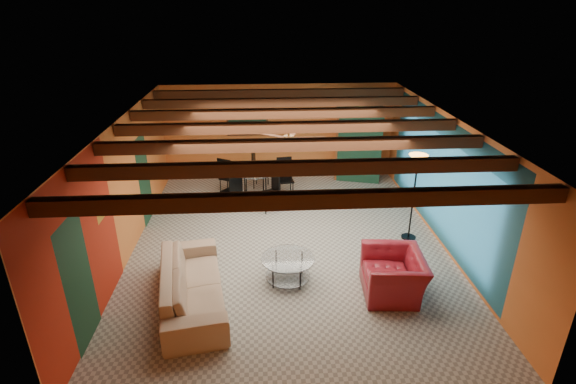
{
  "coord_description": "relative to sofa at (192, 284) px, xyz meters",
  "views": [
    {
      "loc": [
        -0.53,
        -8.06,
        4.79
      ],
      "look_at": [
        0.0,
        0.2,
        1.15
      ],
      "focal_mm": 27.29,
      "sensor_mm": 36.0,
      "label": 1
    }
  ],
  "objects": [
    {
      "name": "room",
      "position": [
        1.75,
        1.92,
        1.99
      ],
      "size": [
        6.52,
        8.01,
        2.71
      ],
      "color": "gray",
      "rests_on": "ground"
    },
    {
      "name": "sofa",
      "position": [
        0.0,
        0.0,
        0.0
      ],
      "size": [
        1.4,
        2.66,
        0.74
      ],
      "primitive_type": "imported",
      "rotation": [
        0.0,
        0.0,
        1.74
      ],
      "color": "#987C62",
      "rests_on": "ground"
    },
    {
      "name": "armchair",
      "position": [
        3.48,
        0.06,
        0.01
      ],
      "size": [
        1.1,
        1.23,
        0.75
      ],
      "primitive_type": "imported",
      "rotation": [
        0.0,
        0.0,
        -1.65
      ],
      "color": "maroon",
      "rests_on": "ground"
    },
    {
      "name": "coffee_table",
      "position": [
        1.66,
        0.53,
        -0.12
      ],
      "size": [
        1.12,
        1.12,
        0.5
      ],
      "primitive_type": null,
      "rotation": [
        0.0,
        0.0,
        -0.15
      ],
      "color": "silver",
      "rests_on": "ground"
    },
    {
      "name": "dining_table",
      "position": [
        1.04,
        4.26,
        0.15
      ],
      "size": [
        2.23,
        2.23,
        1.04
      ],
      "primitive_type": null,
      "rotation": [
        0.0,
        0.0,
        0.12
      ],
      "color": "white",
      "rests_on": "ground"
    },
    {
      "name": "armoire",
      "position": [
        3.95,
        5.51,
        0.66
      ],
      "size": [
        1.28,
        0.87,
        2.05
      ],
      "primitive_type": "cube",
      "rotation": [
        0.0,
        0.0,
        -0.28
      ],
      "color": "brown",
      "rests_on": "ground"
    },
    {
      "name": "floor_lamp",
      "position": [
        4.4,
        1.97,
        0.59
      ],
      "size": [
        0.42,
        0.42,
        1.93
      ],
      "primitive_type": null,
      "rotation": [
        0.0,
        0.0,
        0.08
      ],
      "color": "black",
      "rests_on": "ground"
    },
    {
      "name": "ceiling_fan",
      "position": [
        1.75,
        1.81,
        1.99
      ],
      "size": [
        1.5,
        1.5,
        0.44
      ],
      "primitive_type": null,
      "color": "#472614",
      "rests_on": "ceiling"
    },
    {
      "name": "painting",
      "position": [
        0.85,
        5.77,
        1.28
      ],
      "size": [
        1.05,
        0.03,
        0.65
      ],
      "primitive_type": "cube",
      "color": "black",
      "rests_on": "wall_back"
    },
    {
      "name": "potted_plant",
      "position": [
        3.95,
        5.51,
        1.91
      ],
      "size": [
        0.48,
        0.44,
        0.46
      ],
      "primitive_type": "imported",
      "rotation": [
        0.0,
        0.0,
        0.22
      ],
      "color": "#26661E",
      "rests_on": "armoire"
    },
    {
      "name": "vase",
      "position": [
        1.04,
        4.26,
        0.77
      ],
      "size": [
        0.2,
        0.2,
        0.19
      ],
      "primitive_type": "imported",
      "rotation": [
        0.0,
        0.0,
        -0.06
      ],
      "color": "orange",
      "rests_on": "dining_table"
    }
  ]
}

